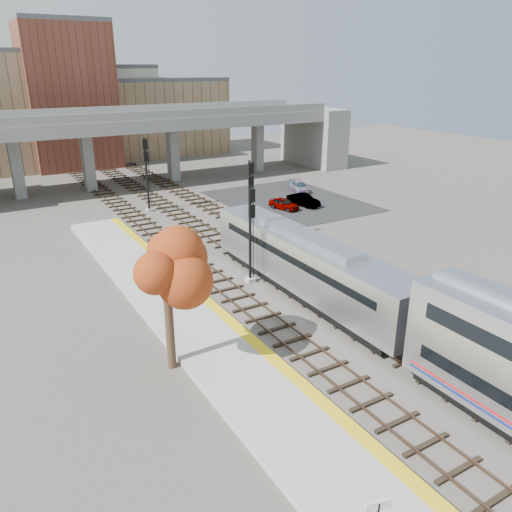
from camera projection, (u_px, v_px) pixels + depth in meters
ground at (363, 344)px, 27.55m from camera, size 160.00×160.00×0.00m
platform at (249, 381)px, 24.04m from camera, size 4.50×60.00×0.35m
yellow_strip at (282, 367)px, 24.88m from camera, size 0.70×60.00×0.01m
tracks at (261, 267)px, 38.02m from camera, size 10.70×95.00×0.25m
overpass at (157, 137)px, 63.99m from camera, size 54.00×12.00×9.50m
buildings_far at (86, 110)px, 78.85m from camera, size 43.00×21.00×20.60m
parking_lot at (289, 201)px, 56.71m from camera, size 14.00×18.00×0.04m
locomotive at (306, 263)px, 32.71m from camera, size 3.02×19.05×4.10m
signal_mast_near at (251, 237)px, 34.25m from camera, size 0.60×0.64×6.93m
signal_mast_mid at (250, 203)px, 41.93m from camera, size 0.60×0.64×7.17m
signal_mast_far at (147, 175)px, 51.21m from camera, size 0.60×0.64×7.68m
tree at (165, 264)px, 23.49m from camera, size 3.60×3.60×7.62m
car_a at (284, 204)px, 53.13m from camera, size 2.28×3.78×1.20m
car_b at (303, 200)px, 54.40m from camera, size 2.21×4.17×1.31m
car_c at (299, 187)px, 60.66m from camera, size 2.76×4.37×1.18m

